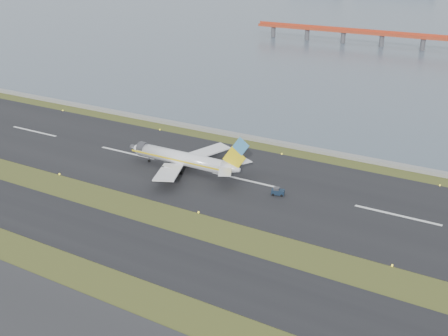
{
  "coord_description": "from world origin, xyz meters",
  "views": [
    {
      "loc": [
        65.04,
        -89.83,
        58.62
      ],
      "look_at": [
        -1.75,
        22.0,
        5.95
      ],
      "focal_mm": 45.0,
      "sensor_mm": 36.0,
      "label": 1
    }
  ],
  "objects": [
    {
      "name": "ground",
      "position": [
        0.0,
        0.0,
        0.0
      ],
      "size": [
        1000.0,
        1000.0,
        0.0
      ],
      "primitive_type": "plane",
      "color": "#344418",
      "rests_on": "ground"
    },
    {
      "name": "taxiway_strip",
      "position": [
        0.0,
        -12.0,
        0.05
      ],
      "size": [
        1000.0,
        18.0,
        0.1
      ],
      "primitive_type": "cube",
      "color": "black",
      "rests_on": "ground"
    },
    {
      "name": "runway_strip",
      "position": [
        0.0,
        30.0,
        0.05
      ],
      "size": [
        1000.0,
        45.0,
        0.1
      ],
      "primitive_type": "cube",
      "color": "black",
      "rests_on": "ground"
    },
    {
      "name": "seawall",
      "position": [
        0.0,
        60.0,
        0.5
      ],
      "size": [
        1000.0,
        2.5,
        1.0
      ],
      "primitive_type": "cube",
      "color": "gray",
      "rests_on": "ground"
    },
    {
      "name": "airliner",
      "position": [
        -17.37,
        27.34,
        3.46
      ],
      "size": [
        38.52,
        32.89,
        12.8
      ],
      "color": "white",
      "rests_on": "ground"
    },
    {
      "name": "pushback_tug",
      "position": [
        11.43,
        25.98,
        0.98
      ],
      "size": [
        3.53,
        2.61,
        2.02
      ],
      "rotation": [
        0.0,
        0.0,
        0.29
      ],
      "color": "#122032",
      "rests_on": "ground"
    }
  ]
}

